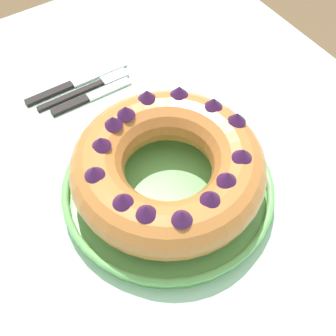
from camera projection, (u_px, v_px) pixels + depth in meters
ground_plane at (171, 327)px, 1.35m from camera, size 8.00×8.00×0.00m
dining_table at (173, 218)px, 0.85m from camera, size 1.17×0.91×0.72m
serving_dish at (168, 189)px, 0.75m from camera, size 0.34×0.34×0.03m
bundt_cake at (168, 167)px, 0.70m from camera, size 0.30×0.30×0.10m
fork at (90, 87)px, 0.90m from camera, size 0.02×0.19×0.01m
serving_knife at (71, 85)px, 0.91m from camera, size 0.02×0.21×0.01m
cake_knife at (86, 99)px, 0.89m from camera, size 0.02×0.16×0.01m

